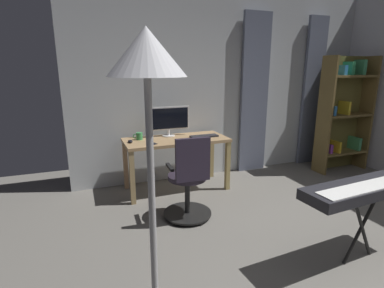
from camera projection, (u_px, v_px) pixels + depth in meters
back_room_partition at (229, 84)px, 4.70m from camera, size 4.91×0.10×2.89m
curtain_left_panel at (312, 93)px, 5.20m from camera, size 0.38×0.06×2.52m
curtain_right_panel at (254, 95)px, 4.79m from camera, size 0.48×0.06×2.52m
desk at (176, 146)px, 4.13m from camera, size 1.42×0.63×0.74m
office_chair at (189, 182)px, 3.32m from camera, size 0.56×0.56×0.98m
computer_monitor at (168, 119)px, 4.20m from camera, size 0.63×0.18×0.42m
computer_keyboard at (204, 136)px, 4.19m from camera, size 0.40×0.13×0.02m
computer_mouse at (130, 141)px, 3.87m from camera, size 0.06×0.10×0.04m
cell_phone_by_monitor at (152, 143)px, 3.82m from camera, size 0.12×0.16×0.01m
mug_coffee at (139, 136)px, 4.03m from camera, size 0.13×0.09×0.10m
bookshelf at (343, 114)px, 4.91m from camera, size 0.92×0.30×1.87m
piano_keyboard at (368, 189)px, 2.54m from camera, size 1.31×0.41×0.75m
floor_lamp at (149, 111)px, 1.16m from camera, size 0.31×0.31×1.84m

